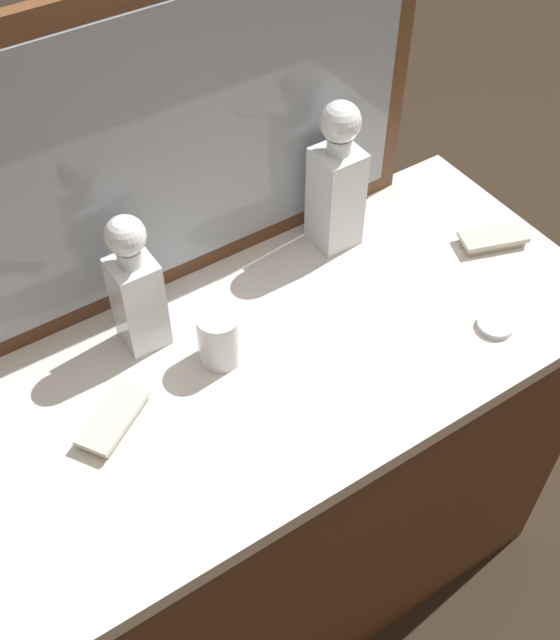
{
  "coord_description": "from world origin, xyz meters",
  "views": [
    {
      "loc": [
        -0.49,
        -0.74,
        1.95
      ],
      "look_at": [
        0.0,
        0.0,
        0.97
      ],
      "focal_mm": 44.0,
      "sensor_mm": 36.0,
      "label": 1
    }
  ],
  "objects_px": {
    "crystal_tumbler_front": "(220,339)",
    "porcelain_dish": "(496,325)",
    "crystal_decanter_right": "(336,189)",
    "crystal_decanter_rear": "(137,295)",
    "silver_brush_front": "(494,240)",
    "silver_brush_left": "(114,419)"
  },
  "relations": [
    {
      "from": "crystal_decanter_rear",
      "to": "crystal_tumbler_front",
      "type": "xyz_separation_m",
      "value": [
        0.09,
        -0.11,
        -0.06
      ]
    },
    {
      "from": "crystal_decanter_rear",
      "to": "porcelain_dish",
      "type": "xyz_separation_m",
      "value": [
        0.54,
        -0.32,
        -0.11
      ]
    },
    {
      "from": "crystal_decanter_rear",
      "to": "silver_brush_left",
      "type": "relative_size",
      "value": 1.85
    },
    {
      "from": "crystal_decanter_right",
      "to": "silver_brush_front",
      "type": "bearing_deg",
      "value": -36.3
    },
    {
      "from": "crystal_decanter_rear",
      "to": "silver_brush_front",
      "type": "distance_m",
      "value": 0.72
    },
    {
      "from": "crystal_decanter_right",
      "to": "crystal_tumbler_front",
      "type": "height_order",
      "value": "crystal_decanter_right"
    },
    {
      "from": "silver_brush_front",
      "to": "silver_brush_left",
      "type": "xyz_separation_m",
      "value": [
        -0.82,
        0.02,
        0.0
      ]
    },
    {
      "from": "silver_brush_left",
      "to": "silver_brush_front",
      "type": "bearing_deg",
      "value": -1.58
    },
    {
      "from": "silver_brush_front",
      "to": "silver_brush_left",
      "type": "distance_m",
      "value": 0.82
    },
    {
      "from": "crystal_decanter_rear",
      "to": "crystal_tumbler_front",
      "type": "distance_m",
      "value": 0.16
    },
    {
      "from": "silver_brush_front",
      "to": "silver_brush_left",
      "type": "height_order",
      "value": "same"
    },
    {
      "from": "crystal_tumbler_front",
      "to": "porcelain_dish",
      "type": "relative_size",
      "value": 1.58
    },
    {
      "from": "crystal_tumbler_front",
      "to": "silver_brush_left",
      "type": "xyz_separation_m",
      "value": [
        -0.22,
        -0.03,
        -0.04
      ]
    },
    {
      "from": "crystal_decanter_rear",
      "to": "crystal_tumbler_front",
      "type": "height_order",
      "value": "crystal_decanter_rear"
    },
    {
      "from": "crystal_decanter_rear",
      "to": "silver_brush_front",
      "type": "height_order",
      "value": "crystal_decanter_rear"
    },
    {
      "from": "crystal_decanter_rear",
      "to": "silver_brush_front",
      "type": "xyz_separation_m",
      "value": [
        0.69,
        -0.16,
        -0.1
      ]
    },
    {
      "from": "crystal_decanter_right",
      "to": "silver_brush_left",
      "type": "xyz_separation_m",
      "value": [
        -0.56,
        -0.17,
        -0.11
      ]
    },
    {
      "from": "crystal_tumbler_front",
      "to": "silver_brush_front",
      "type": "distance_m",
      "value": 0.61
    },
    {
      "from": "crystal_tumbler_front",
      "to": "porcelain_dish",
      "type": "xyz_separation_m",
      "value": [
        0.45,
        -0.21,
        -0.04
      ]
    },
    {
      "from": "crystal_decanter_rear",
      "to": "crystal_decanter_right",
      "type": "distance_m",
      "value": 0.44
    },
    {
      "from": "crystal_decanter_right",
      "to": "porcelain_dish",
      "type": "height_order",
      "value": "crystal_decanter_right"
    },
    {
      "from": "crystal_decanter_rear",
      "to": "porcelain_dish",
      "type": "bearing_deg",
      "value": -30.89
    }
  ]
}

